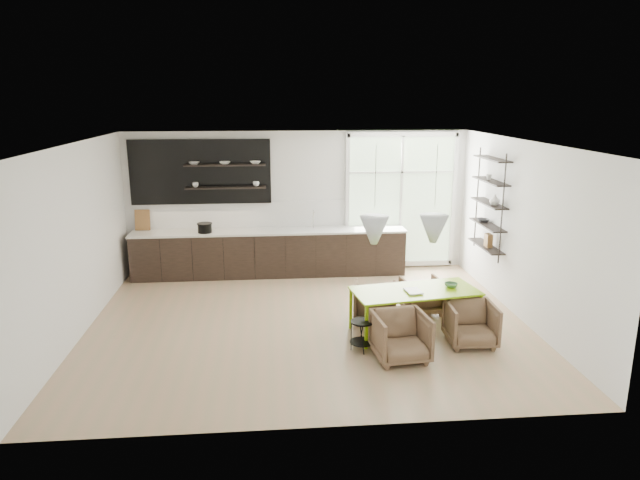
{
  "coord_description": "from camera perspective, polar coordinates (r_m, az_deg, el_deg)",
  "views": [
    {
      "loc": [
        -0.58,
        -8.61,
        3.58
      ],
      "look_at": [
        0.24,
        0.6,
        1.24
      ],
      "focal_mm": 32.0,
      "sensor_mm": 36.0,
      "label": 1
    }
  ],
  "objects": [
    {
      "name": "armchair_front_right",
      "position": [
        8.76,
        14.86,
        -8.11
      ],
      "size": [
        0.72,
        0.73,
        0.64
      ],
      "primitive_type": "imported",
      "rotation": [
        0.0,
        0.0,
        -0.04
      ],
      "color": "brown",
      "rests_on": "ground"
    },
    {
      "name": "table_book",
      "position": [
        8.73,
        8.62,
        -5.14
      ],
      "size": [
        0.26,
        0.33,
        0.03
      ],
      "primitive_type": "imported",
      "rotation": [
        0.0,
        0.0,
        0.12
      ],
      "color": "white",
      "rests_on": "dining_table"
    },
    {
      "name": "dining_table",
      "position": [
        8.89,
        9.49,
        -5.25
      ],
      "size": [
        2.02,
        1.14,
        0.7
      ],
      "rotation": [
        0.0,
        0.0,
        0.16
      ],
      "color": "#85BE0B",
      "rests_on": "ground"
    },
    {
      "name": "wire_stool",
      "position": [
        8.33,
        4.23,
        -9.11
      ],
      "size": [
        0.35,
        0.35,
        0.44
      ],
      "rotation": [
        0.0,
        0.0,
        -0.15
      ],
      "color": "black",
      "rests_on": "ground"
    },
    {
      "name": "armchair_back_left",
      "position": [
        9.37,
        5.51,
        -6.24
      ],
      "size": [
        0.79,
        0.81,
        0.63
      ],
      "primitive_type": "imported",
      "rotation": [
        0.0,
        0.0,
        2.95
      ],
      "color": "brown",
      "rests_on": "ground"
    },
    {
      "name": "armchair_back_right",
      "position": [
        9.85,
        10.15,
        -5.47
      ],
      "size": [
        0.7,
        0.71,
        0.59
      ],
      "primitive_type": "imported",
      "rotation": [
        0.0,
        0.0,
        3.24
      ],
      "color": "brown",
      "rests_on": "ground"
    },
    {
      "name": "armchair_front_left",
      "position": [
        8.1,
        8.07,
        -9.54
      ],
      "size": [
        0.8,
        0.82,
        0.68
      ],
      "primitive_type": "imported",
      "rotation": [
        0.0,
        0.0,
        0.11
      ],
      "color": "brown",
      "rests_on": "ground"
    },
    {
      "name": "table_bowl",
      "position": [
        9.11,
        12.97,
        -4.42
      ],
      "size": [
        0.22,
        0.22,
        0.06
      ],
      "primitive_type": "imported",
      "rotation": [
        0.0,
        0.0,
        0.09
      ],
      "color": "#4C7C4F",
      "rests_on": "dining_table"
    },
    {
      "name": "room",
      "position": [
        10.0,
        1.68,
        1.99
      ],
      "size": [
        7.02,
        6.01,
        2.91
      ],
      "color": "tan",
      "rests_on": "ground"
    },
    {
      "name": "kitchen_run",
      "position": [
        11.68,
        -5.5,
        -0.63
      ],
      "size": [
        5.54,
        0.69,
        2.75
      ],
      "color": "black",
      "rests_on": "ground"
    },
    {
      "name": "right_shelving",
      "position": [
        10.72,
        16.58,
        3.27
      ],
      "size": [
        0.26,
        1.22,
        1.9
      ],
      "color": "black",
      "rests_on": "ground"
    }
  ]
}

